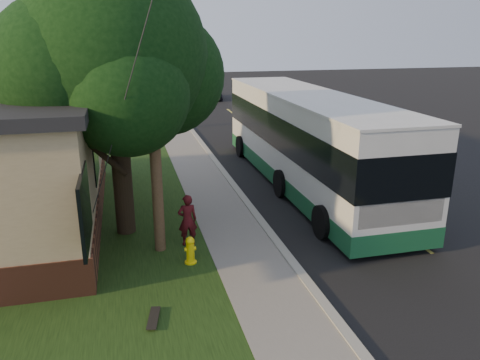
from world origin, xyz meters
The scene contains 15 objects.
ground centered at (0.00, 0.00, 0.00)m, with size 120.00×120.00×0.00m, color black.
road centered at (4.00, 10.00, 0.01)m, with size 8.00×80.00×0.01m, color black.
curb centered at (0.00, 10.00, 0.06)m, with size 0.25×80.00×0.12m, color gray.
sidewalk centered at (-1.00, 10.00, 0.04)m, with size 2.00×80.00×0.08m, color slate.
grass_verge centered at (-4.50, 10.00, 0.04)m, with size 5.00×80.00×0.07m, color black.
fire_hydrant centered at (-2.60, 0.00, 0.43)m, with size 0.32×0.32×0.74m.
utility_pole centered at (-3.31, 0.99, 4.63)m, with size 2.86×3.21×9.07m.
leafy_tree centered at (-4.17, 2.65, 5.17)m, with size 6.30×6.00×7.80m.
bare_tree_near centered at (-3.50, 18.00, 2.15)m, with size 1.38×1.21×4.31m.
bare_tree_far centered at (-3.00, 30.00, 2.00)m, with size 1.38×1.21×4.03m.
traffic_signal centered at (0.50, 34.00, 3.16)m, with size 0.18×0.22×5.50m.
transit_bus centered at (2.85, 5.62, 1.94)m, with size 3.10×13.45×3.63m.
skateboarder centered at (-2.50, 1.13, 0.82)m, with size 0.55×0.36×1.50m, color #430D12.
skateboard_main centered at (-3.74, -2.38, 0.13)m, with size 0.36×0.85×0.08m.
distant_car centered at (3.89, 31.09, 0.75)m, with size 1.76×4.38×1.49m, color black.
Camera 1 is at (-4.04, -11.06, 5.89)m, focal length 35.00 mm.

